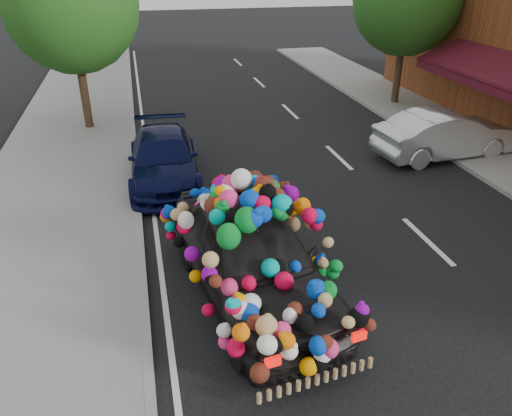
% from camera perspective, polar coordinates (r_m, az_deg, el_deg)
% --- Properties ---
extents(ground, '(100.00, 100.00, 0.00)m').
position_cam_1_polar(ground, '(9.94, 0.88, -6.26)').
color(ground, black).
rests_on(ground, ground).
extents(sidewalk, '(4.00, 60.00, 0.12)m').
position_cam_1_polar(sidewalk, '(9.93, -24.22, -8.62)').
color(sidewalk, gray).
rests_on(sidewalk, ground).
extents(kerb, '(0.15, 60.00, 0.13)m').
position_cam_1_polar(kerb, '(9.68, -12.84, -7.57)').
color(kerb, gray).
rests_on(kerb, ground).
extents(lane_markings, '(6.00, 50.00, 0.01)m').
position_cam_1_polar(lane_markings, '(11.26, 18.97, -3.54)').
color(lane_markings, silver).
rests_on(lane_markings, ground).
extents(tree_near_sidewalk, '(4.20, 4.20, 6.13)m').
position_cam_1_polar(tree_near_sidewalk, '(17.67, -20.43, 20.90)').
color(tree_near_sidewalk, '#332114').
rests_on(tree_near_sidewalk, ground).
extents(tree_far_b, '(4.00, 4.00, 5.90)m').
position_cam_1_polar(tree_far_b, '(20.72, 16.90, 21.73)').
color(tree_far_b, '#332114').
rests_on(tree_far_b, ground).
extents(plush_art_car, '(2.97, 5.21, 2.26)m').
position_cam_1_polar(plush_art_car, '(8.44, -0.51, -3.52)').
color(plush_art_car, black).
rests_on(plush_art_car, ground).
extents(navy_sedan, '(1.95, 4.42, 1.26)m').
position_cam_1_polar(navy_sedan, '(13.44, -10.52, 5.57)').
color(navy_sedan, black).
rests_on(navy_sedan, ground).
extents(silver_hatchback, '(4.34, 1.84, 1.39)m').
position_cam_1_polar(silver_hatchback, '(15.88, 20.84, 7.87)').
color(silver_hatchback, silver).
rests_on(silver_hatchback, ground).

